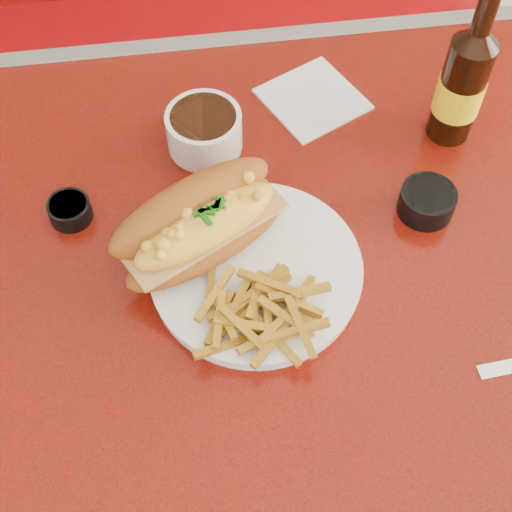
{
  "coord_description": "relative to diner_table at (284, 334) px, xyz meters",
  "views": [
    {
      "loc": [
        -0.1,
        -0.42,
        1.47
      ],
      "look_at": [
        -0.04,
        -0.0,
        0.81
      ],
      "focal_mm": 50.0,
      "sensor_mm": 36.0,
      "label": 1
    }
  ],
  "objects": [
    {
      "name": "beer_bottle",
      "position": [
        0.24,
        0.18,
        0.25
      ],
      "size": [
        0.06,
        0.06,
        0.23
      ],
      "rotation": [
        0.0,
        0.0,
        0.01
      ],
      "color": "black",
      "rests_on": "diner_table"
    },
    {
      "name": "fries_pile",
      "position": [
        -0.05,
        -0.06,
        0.19
      ],
      "size": [
        0.12,
        0.11,
        0.03
      ],
      "primitive_type": null,
      "rotation": [
        0.0,
        0.0,
        -0.04
      ],
      "color": "gold",
      "rests_on": "dinner_plate"
    },
    {
      "name": "mac_hoagie",
      "position": [
        -0.09,
        0.04,
        0.22
      ],
      "size": [
        0.23,
        0.19,
        0.09
      ],
      "rotation": [
        0.0,
        0.0,
        0.49
      ],
      "color": "#A05519",
      "rests_on": "dinner_plate"
    },
    {
      "name": "diner_table",
      "position": [
        0.0,
        0.0,
        0.0
      ],
      "size": [
        1.23,
        0.83,
        0.77
      ],
      "color": "red",
      "rests_on": "ground"
    },
    {
      "name": "paper_napkin",
      "position": [
        0.08,
        0.26,
        0.16
      ],
      "size": [
        0.16,
        0.16,
        0.0
      ],
      "primitive_type": "cube",
      "rotation": [
        0.0,
        0.0,
        0.45
      ],
      "color": "white",
      "rests_on": "diner_table"
    },
    {
      "name": "gravy_ramekin",
      "position": [
        -0.08,
        0.2,
        0.19
      ],
      "size": [
        0.12,
        0.12,
        0.05
      ],
      "rotation": [
        0.0,
        0.0,
        0.3
      ],
      "color": "white",
      "rests_on": "diner_table"
    },
    {
      "name": "ground",
      "position": [
        0.0,
        0.0,
        -0.61
      ],
      "size": [
        8.0,
        8.0,
        0.0
      ],
      "primitive_type": "plane",
      "color": "beige",
      "rests_on": "ground"
    },
    {
      "name": "sauce_cup_right",
      "position": [
        0.18,
        0.06,
        0.18
      ],
      "size": [
        0.09,
        0.09,
        0.03
      ],
      "rotation": [
        0.0,
        0.0,
        -0.43
      ],
      "color": "black",
      "rests_on": "diner_table"
    },
    {
      "name": "fork",
      "position": [
        -0.01,
        -0.04,
        0.18
      ],
      "size": [
        0.04,
        0.13,
        0.0
      ],
      "rotation": [
        0.0,
        0.0,
        1.38
      ],
      "color": "silver",
      "rests_on": "dinner_plate"
    },
    {
      "name": "booth_bench_far",
      "position": [
        0.0,
        0.81,
        -0.32
      ],
      "size": [
        1.2,
        0.51,
        0.9
      ],
      "color": "#970A0D",
      "rests_on": "ground"
    },
    {
      "name": "sauce_cup_left",
      "position": [
        -0.25,
        0.11,
        0.18
      ],
      "size": [
        0.06,
        0.06,
        0.03
      ],
      "rotation": [
        0.0,
        0.0,
        -0.18
      ],
      "color": "black",
      "rests_on": "diner_table"
    },
    {
      "name": "dinner_plate",
      "position": [
        -0.04,
        -0.0,
        0.17
      ],
      "size": [
        0.32,
        0.32,
        0.02
      ],
      "rotation": [
        0.0,
        0.0,
        0.41
      ],
      "color": "white",
      "rests_on": "diner_table"
    }
  ]
}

